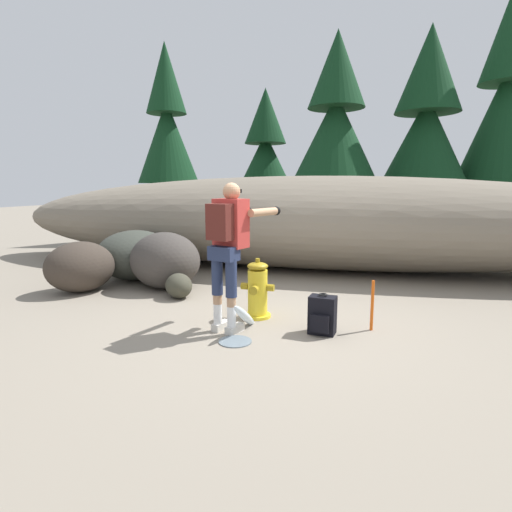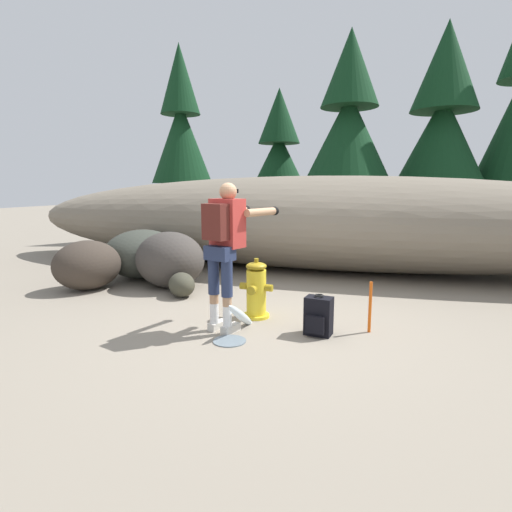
{
  "view_description": "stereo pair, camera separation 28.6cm",
  "coord_description": "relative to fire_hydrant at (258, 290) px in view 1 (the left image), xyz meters",
  "views": [
    {
      "loc": [
        1.24,
        -4.79,
        1.67
      ],
      "look_at": [
        -0.25,
        0.49,
        0.75
      ],
      "focal_mm": 29.07,
      "sensor_mm": 36.0,
      "label": 1
    },
    {
      "loc": [
        1.51,
        -4.71,
        1.67
      ],
      "look_at": [
        -0.25,
        0.49,
        0.75
      ],
      "focal_mm": 29.07,
      "sensor_mm": 36.0,
      "label": 2
    }
  ],
  "objects": [
    {
      "name": "pine_tree_center",
      "position": [
        0.27,
        7.19,
        3.11
      ],
      "size": [
        2.44,
        2.44,
        5.89
      ],
      "color": "#47331E",
      "rests_on": "ground_plane"
    },
    {
      "name": "boulder_small",
      "position": [
        -3.08,
        0.5,
        0.05
      ],
      "size": [
        1.3,
        1.37,
        0.81
      ],
      "primitive_type": "ellipsoid",
      "rotation": [
        0.0,
        0.0,
        4.14
      ],
      "color": "#3B322A",
      "rests_on": "ground_plane"
    },
    {
      "name": "fire_hydrant",
      "position": [
        0.0,
        0.0,
        0.0
      ],
      "size": [
        0.43,
        0.39,
        0.77
      ],
      "color": "yellow",
      "rests_on": "ground_plane"
    },
    {
      "name": "boulder_outlier",
      "position": [
        -1.4,
        0.59,
        -0.17
      ],
      "size": [
        0.63,
        0.64,
        0.38
      ],
      "primitive_type": "ellipsoid",
      "rotation": [
        0.0,
        0.0,
        2.3
      ],
      "color": "#3B3A2E",
      "rests_on": "ground_plane"
    },
    {
      "name": "pine_tree_right",
      "position": [
        2.75,
        8.22,
        2.98
      ],
      "size": [
        2.81,
        2.81,
        6.16
      ],
      "color": "#47331E",
      "rests_on": "ground_plane"
    },
    {
      "name": "utility_worker",
      "position": [
        -0.18,
        -0.55,
        0.74
      ],
      "size": [
        0.69,
        1.04,
        1.72
      ],
      "rotation": [
        0.0,
        0.0,
        1.26
      ],
      "color": "beige",
      "rests_on": "ground_plane"
    },
    {
      "name": "pine_tree_far_left",
      "position": [
        -4.76,
        6.86,
        3.13
      ],
      "size": [
        1.86,
        1.86,
        5.92
      ],
      "color": "#47331E",
      "rests_on": "ground_plane"
    },
    {
      "name": "hydrant_water_jet",
      "position": [
        -0.0,
        -0.6,
        -0.2
      ],
      "size": [
        0.36,
        0.94,
        0.53
      ],
      "color": "silver",
      "rests_on": "ground_plane"
    },
    {
      "name": "pine_tree_far_right",
      "position": [
        4.93,
        8.94,
        3.74
      ],
      "size": [
        2.46,
        2.46,
        7.36
      ],
      "color": "#47331E",
      "rests_on": "ground_plane"
    },
    {
      "name": "ground_plane",
      "position": [
        0.15,
        -0.19,
        -0.37
      ],
      "size": [
        56.0,
        56.0,
        0.04
      ],
      "primitive_type": "cube",
      "color": "gray"
    },
    {
      "name": "boulder_large",
      "position": [
        -1.88,
        1.08,
        0.11
      ],
      "size": [
        1.34,
        1.18,
        0.94
      ],
      "primitive_type": "ellipsoid",
      "rotation": [
        0.0,
        0.0,
        6.13
      ],
      "color": "#3D3834",
      "rests_on": "ground_plane"
    },
    {
      "name": "boulder_mid",
      "position": [
        -2.74,
        1.57,
        0.09
      ],
      "size": [
        1.96,
        1.96,
        0.89
      ],
      "primitive_type": "ellipsoid",
      "rotation": [
        0.0,
        0.0,
        2.29
      ],
      "color": "#363A32",
      "rests_on": "ground_plane"
    },
    {
      "name": "pine_tree_left",
      "position": [
        -2.16,
        8.74,
        2.42
      ],
      "size": [
        2.12,
        2.12,
        4.85
      ],
      "color": "#47331E",
      "rests_on": "ground_plane"
    },
    {
      "name": "survey_stake",
      "position": [
        1.42,
        -0.11,
        -0.05
      ],
      "size": [
        0.04,
        0.04,
        0.6
      ],
      "primitive_type": "cylinder",
      "color": "#E55914",
      "rests_on": "ground_plane"
    },
    {
      "name": "spare_backpack",
      "position": [
        0.88,
        -0.39,
        -0.14
      ],
      "size": [
        0.32,
        0.31,
        0.47
      ],
      "rotation": [
        0.0,
        0.0,
        4.6
      ],
      "color": "black",
      "rests_on": "ground_plane"
    },
    {
      "name": "dirt_embankment",
      "position": [
        0.15,
        3.6,
        0.59
      ],
      "size": [
        13.83,
        3.2,
        1.89
      ],
      "primitive_type": "ellipsoid",
      "color": "#756B5B",
      "rests_on": "ground_plane"
    }
  ]
}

